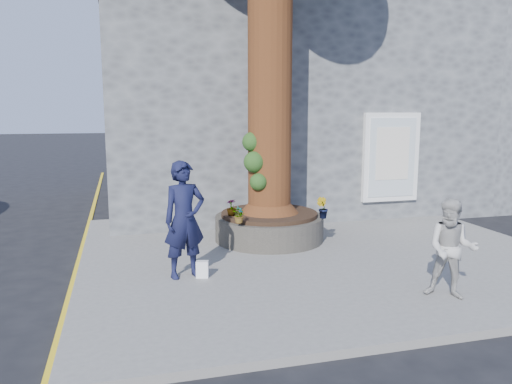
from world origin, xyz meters
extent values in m
plane|color=black|center=(0.00, 0.00, 0.00)|extent=(120.00, 120.00, 0.00)
cube|color=slate|center=(1.50, 1.00, 0.06)|extent=(9.00, 8.00, 0.12)
cube|color=yellow|center=(-3.05, 1.00, 0.00)|extent=(0.10, 30.00, 0.01)
cube|color=#4C4F51|center=(2.50, 7.20, 3.00)|extent=(10.00, 8.00, 6.00)
cube|color=black|center=(2.50, 7.20, 6.15)|extent=(10.30, 8.30, 0.30)
cube|color=white|center=(4.30, 3.14, 1.70)|extent=(1.50, 0.12, 2.20)
cube|color=silver|center=(4.30, 3.08, 1.70)|extent=(1.25, 0.04, 1.95)
cube|color=silver|center=(4.30, 3.06, 1.80)|extent=(0.90, 0.02, 1.30)
cube|color=#4C4F51|center=(10.50, 7.20, 3.00)|extent=(6.00, 8.00, 6.00)
cylinder|color=black|center=(0.80, 2.00, 0.38)|extent=(2.30, 2.30, 0.52)
cylinder|color=black|center=(0.80, 2.00, 0.68)|extent=(2.04, 2.04, 0.08)
cylinder|color=#4B2812|center=(0.80, 2.00, 4.47)|extent=(0.90, 0.90, 7.50)
cone|color=#4B2812|center=(0.80, 2.00, 1.07)|extent=(1.24, 1.24, 0.70)
sphere|color=#1C3E14|center=(0.42, 1.80, 1.82)|extent=(0.44, 0.44, 0.44)
sphere|color=#1C3E14|center=(0.48, 1.70, 1.42)|extent=(0.36, 0.36, 0.36)
sphere|color=#1C3E14|center=(0.40, 1.92, 2.22)|extent=(0.40, 0.40, 0.40)
imported|color=black|center=(-1.23, 0.06, 1.09)|extent=(0.79, 0.62, 1.93)
imported|color=#AEACA7|center=(2.41, -1.90, 0.86)|extent=(0.91, 0.89, 1.48)
cube|color=white|center=(-0.97, -0.07, 0.26)|extent=(0.23, 0.17, 0.28)
imported|color=gray|center=(-0.05, 1.15, 0.89)|extent=(0.21, 0.20, 0.33)
imported|color=gray|center=(1.65, 1.15, 0.93)|extent=(0.32, 0.32, 0.42)
imported|color=gray|center=(-0.05, 1.86, 0.89)|extent=(0.22, 0.22, 0.34)
imported|color=gray|center=(-0.05, 1.15, 0.87)|extent=(0.32, 0.34, 0.31)
camera|label=1|loc=(-2.19, -7.94, 2.85)|focal=35.00mm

